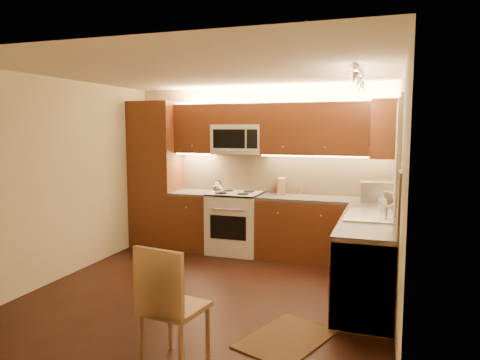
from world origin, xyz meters
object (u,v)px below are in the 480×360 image
(kettle, at_px, (218,187))
(toaster_oven, at_px, (377,191))
(microwave, at_px, (238,139))
(knife_block, at_px, (281,186))
(dining_chair, at_px, (175,305))
(soap_bottle, at_px, (382,202))
(stove, at_px, (235,223))
(sink, at_px, (370,209))

(kettle, bearing_deg, toaster_oven, 28.69)
(kettle, distance_m, toaster_oven, 2.26)
(microwave, height_order, knife_block, microwave)
(kettle, height_order, dining_chair, kettle)
(knife_block, distance_m, soap_bottle, 1.69)
(stove, relative_size, kettle, 4.57)
(sink, xyz_separation_m, kettle, (-2.21, 0.93, 0.05))
(soap_bottle, bearing_deg, stove, 146.31)
(stove, height_order, toaster_oven, toaster_oven)
(stove, relative_size, toaster_oven, 2.12)
(toaster_oven, distance_m, soap_bottle, 0.68)
(sink, bearing_deg, stove, 150.64)
(sink, xyz_separation_m, soap_bottle, (0.13, 0.47, 0.02))
(microwave, height_order, sink, microwave)
(sink, bearing_deg, soap_bottle, 75.04)
(sink, bearing_deg, kettle, 157.12)
(kettle, distance_m, dining_chair, 3.23)
(kettle, xyz_separation_m, toaster_oven, (2.25, 0.21, 0.01))
(dining_chair, bearing_deg, knife_block, 98.49)
(soap_bottle, xyz_separation_m, dining_chair, (-1.50, -2.62, -0.50))
(microwave, distance_m, knife_block, 0.97)
(stove, distance_m, sink, 2.35)
(stove, relative_size, knife_block, 3.79)
(kettle, bearing_deg, sink, 0.44)
(soap_bottle, height_order, dining_chair, soap_bottle)
(microwave, bearing_deg, kettle, -121.92)
(microwave, bearing_deg, soap_bottle, -20.35)
(knife_block, height_order, dining_chair, knife_block)
(kettle, xyz_separation_m, dining_chair, (0.83, -3.08, -0.52))
(sink, height_order, toaster_oven, toaster_oven)
(knife_block, xyz_separation_m, soap_bottle, (1.46, -0.85, -0.03))
(toaster_oven, xyz_separation_m, dining_chair, (-1.42, -3.29, -0.53))
(toaster_oven, height_order, soap_bottle, toaster_oven)
(sink, distance_m, knife_block, 1.88)
(microwave, relative_size, dining_chair, 0.76)
(toaster_oven, bearing_deg, kettle, -178.74)
(microwave, relative_size, toaster_oven, 1.75)
(microwave, xyz_separation_m, dining_chair, (0.62, -3.41, -1.22))
(microwave, relative_size, sink, 0.88)
(toaster_oven, relative_size, knife_block, 1.79)
(stove, distance_m, knife_block, 0.89)
(stove, bearing_deg, soap_bottle, -17.09)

